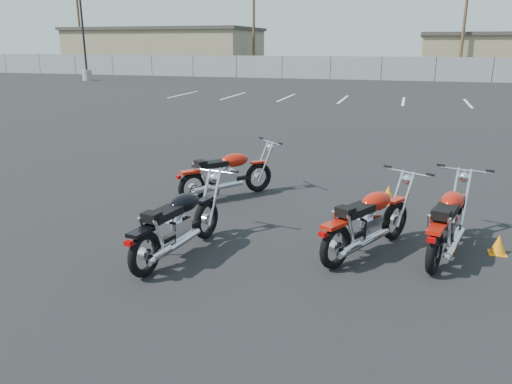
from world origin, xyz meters
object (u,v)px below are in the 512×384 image
(motorcycle_front_red, at_px, (227,174))
(motorcycle_rear_red, at_px, (448,222))
(motorcycle_third_red, at_px, (368,221))
(motorcycle_second_black, at_px, (178,224))

(motorcycle_front_red, bearing_deg, motorcycle_rear_red, -23.04)
(motorcycle_front_red, xyz_separation_m, motorcycle_third_red, (2.73, -1.88, 0.01))
(motorcycle_front_red, relative_size, motorcycle_rear_red, 0.86)
(motorcycle_front_red, relative_size, motorcycle_third_red, 0.90)
(motorcycle_rear_red, bearing_deg, motorcycle_front_red, 156.96)
(motorcycle_third_red, bearing_deg, motorcycle_rear_red, 15.10)
(motorcycle_second_black, bearing_deg, motorcycle_rear_red, 17.79)
(motorcycle_front_red, bearing_deg, motorcycle_third_red, -34.58)
(motorcycle_second_black, height_order, motorcycle_third_red, motorcycle_third_red)
(motorcycle_front_red, height_order, motorcycle_second_black, motorcycle_second_black)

